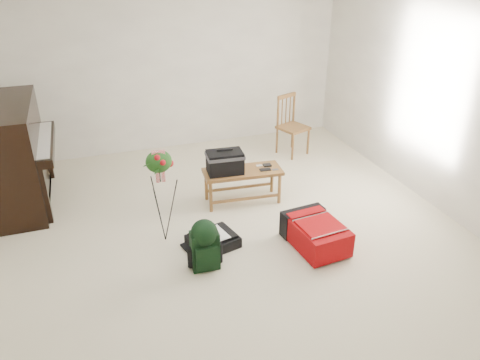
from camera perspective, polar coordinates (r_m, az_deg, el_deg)
name	(u,v)px	position (r m, az deg, el deg)	size (l,w,h in m)	color
floor	(236,238)	(5.12, -0.47, -7.05)	(5.00, 5.50, 0.01)	beige
wall_back	(176,66)	(7.09, -7.80, 13.64)	(5.00, 0.04, 2.50)	white
wall_right	(447,104)	(5.79, 23.94, 8.48)	(0.04, 5.50, 2.50)	white
piano	(18,157)	(6.12, -25.46, 2.54)	(0.71, 1.50, 1.25)	black
bench	(231,165)	(5.53, -1.13, 1.79)	(0.97, 0.46, 0.72)	brown
dining_chair	(292,126)	(7.02, 6.40, 6.59)	(0.50, 0.50, 0.89)	brown
red_suitcase	(314,231)	(5.01, 8.96, -6.15)	(0.53, 0.74, 0.30)	#AE0707
black_duffel	(213,240)	(4.96, -3.33, -7.31)	(0.56, 0.49, 0.20)	black
green_backpack	(205,243)	(4.54, -4.33, -7.61)	(0.28, 0.26, 0.54)	black
flower_stand	(162,197)	(4.88, -9.51, -2.06)	(0.36, 0.36, 1.08)	black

